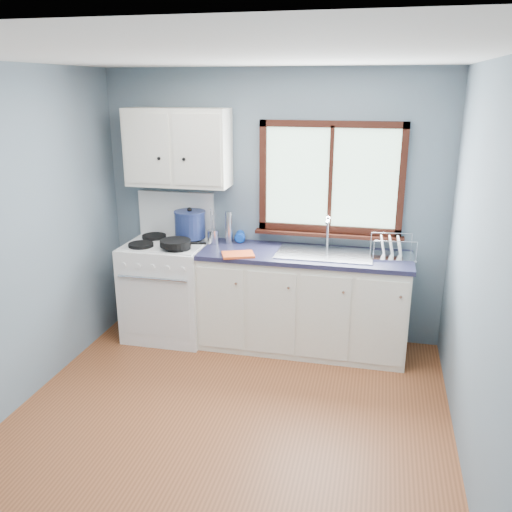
% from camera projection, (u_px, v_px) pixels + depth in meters
% --- Properties ---
extents(floor, '(3.20, 3.60, 0.02)m').
position_uv_depth(floor, '(220.00, 438.00, 3.78)').
color(floor, brown).
rests_on(floor, ground).
extents(ceiling, '(3.20, 3.60, 0.02)m').
position_uv_depth(ceiling, '(211.00, 54.00, 3.02)').
color(ceiling, white).
rests_on(ceiling, wall_back).
extents(wall_back, '(3.20, 0.02, 2.50)m').
position_uv_depth(wall_back, '(273.00, 207.00, 5.09)').
color(wall_back, slate).
rests_on(wall_back, ground).
extents(wall_front, '(3.20, 0.02, 2.50)m').
position_uv_depth(wall_front, '(49.00, 445.00, 1.72)').
color(wall_front, slate).
rests_on(wall_front, ground).
extents(wall_right, '(0.02, 3.60, 2.50)m').
position_uv_depth(wall_right, '(489.00, 288.00, 3.06)').
color(wall_right, slate).
rests_on(wall_right, ground).
extents(gas_range, '(0.76, 0.69, 1.36)m').
position_uv_depth(gas_range, '(168.00, 287.00, 5.20)').
color(gas_range, white).
rests_on(gas_range, floor).
extents(base_cabinets, '(1.85, 0.60, 0.88)m').
position_uv_depth(base_cabinets, '(303.00, 306.00, 4.97)').
color(base_cabinets, white).
rests_on(base_cabinets, floor).
extents(countertop, '(1.89, 0.64, 0.04)m').
position_uv_depth(countertop, '(304.00, 255.00, 4.82)').
color(countertop, '#191932').
rests_on(countertop, base_cabinets).
extents(sink, '(0.84, 0.46, 0.44)m').
position_uv_depth(sink, '(324.00, 261.00, 4.79)').
color(sink, silver).
rests_on(sink, countertop).
extents(window, '(1.36, 0.10, 1.03)m').
position_uv_depth(window, '(330.00, 186.00, 4.87)').
color(window, '#9EC6A8').
rests_on(window, wall_back).
extents(upper_cabinets, '(0.95, 0.35, 0.70)m').
position_uv_depth(upper_cabinets, '(178.00, 148.00, 4.93)').
color(upper_cabinets, white).
rests_on(upper_cabinets, wall_back).
extents(skillet, '(0.44, 0.33, 0.06)m').
position_uv_depth(skillet, '(176.00, 243.00, 4.87)').
color(skillet, black).
rests_on(skillet, gas_range).
extents(stockpot, '(0.37, 0.37, 0.29)m').
position_uv_depth(stockpot, '(190.00, 224.00, 5.11)').
color(stockpot, navy).
rests_on(stockpot, gas_range).
extents(utensil_crock, '(0.12, 0.12, 0.34)m').
position_uv_depth(utensil_crock, '(213.00, 237.00, 5.07)').
color(utensil_crock, silver).
rests_on(utensil_crock, countertop).
extents(thermos, '(0.08, 0.08, 0.30)m').
position_uv_depth(thermos, '(229.00, 227.00, 5.07)').
color(thermos, silver).
rests_on(thermos, countertop).
extents(soap_bottle, '(0.12, 0.12, 0.26)m').
position_uv_depth(soap_bottle, '(240.00, 230.00, 5.05)').
color(soap_bottle, '#0C3DAB').
rests_on(soap_bottle, countertop).
extents(dish_towel, '(0.33, 0.28, 0.02)m').
position_uv_depth(dish_towel, '(238.00, 255.00, 4.73)').
color(dish_towel, '#EF5423').
rests_on(dish_towel, countertop).
extents(dish_rack, '(0.40, 0.32, 0.19)m').
position_uv_depth(dish_rack, '(392.00, 251.00, 4.68)').
color(dish_rack, silver).
rests_on(dish_rack, countertop).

